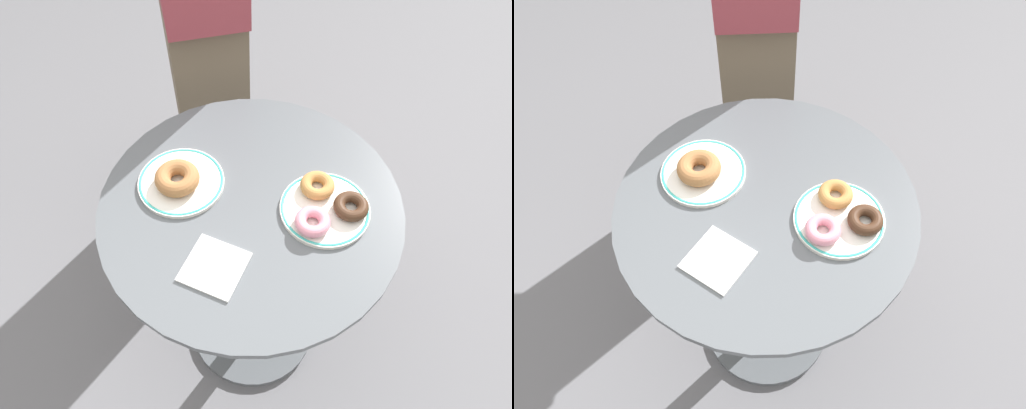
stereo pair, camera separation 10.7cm
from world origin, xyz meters
The scene contains 9 objects.
ground_plane centered at (0.00, 0.00, -0.01)m, with size 7.00×7.00×0.02m, color slate.
cafe_table centered at (0.00, 0.00, 0.47)m, with size 0.69×0.69×0.73m.
plate_left centered at (-0.17, 0.04, 0.74)m, with size 0.20×0.20×0.01m.
plate_right centered at (0.17, 0.00, 0.74)m, with size 0.20×0.20×0.01m.
donut_cinnamon centered at (-0.17, 0.03, 0.76)m, with size 0.10×0.10×0.04m, color #A36B3D.
donut_chocolate centered at (0.22, 0.00, 0.76)m, with size 0.08×0.08×0.03m, color #422819.
donut_old_fashioned centered at (0.15, 0.05, 0.76)m, with size 0.08×0.08×0.03m, color #BC7F42.
donut_pink_frosted centered at (0.14, -0.05, 0.76)m, with size 0.08×0.08×0.03m, color pink.
paper_napkin centered at (-0.06, -0.17, 0.74)m, with size 0.12×0.12×0.01m, color white.
Camera 2 is at (0.18, -0.62, 1.64)m, focal length 34.68 mm.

